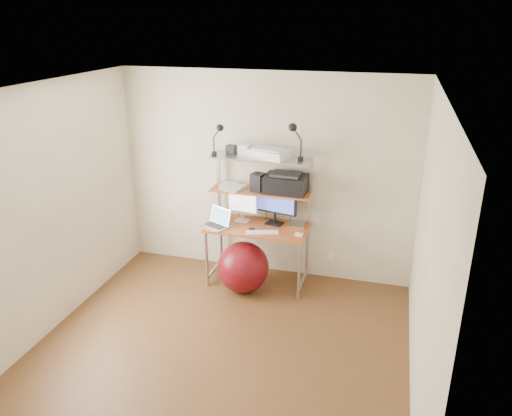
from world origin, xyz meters
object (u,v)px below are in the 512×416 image
at_px(monitor_silver, 243,203).
at_px(exercise_ball, 243,267).
at_px(monitor_black, 275,202).
at_px(printer, 286,183).
at_px(laptop, 218,222).

bearing_deg(monitor_silver, exercise_ball, -67.23).
bearing_deg(monitor_black, monitor_silver, -163.16).
height_order(monitor_black, printer, printer).
relative_size(monitor_silver, exercise_ball, 0.70).
distance_m(laptop, exercise_ball, 0.61).
relative_size(monitor_silver, printer, 0.85).
distance_m(monitor_silver, exercise_ball, 0.76).
bearing_deg(monitor_silver, printer, 9.39).
bearing_deg(printer, exercise_ball, -134.36).
bearing_deg(exercise_ball, printer, 43.53).
xyz_separation_m(printer, exercise_ball, (-0.41, -0.39, -0.96)).
xyz_separation_m(laptop, printer, (0.76, 0.26, 0.47)).
xyz_separation_m(monitor_silver, exercise_ball, (0.11, -0.35, -0.66)).
relative_size(monitor_black, exercise_ball, 0.89).
bearing_deg(exercise_ball, monitor_silver, 107.16).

